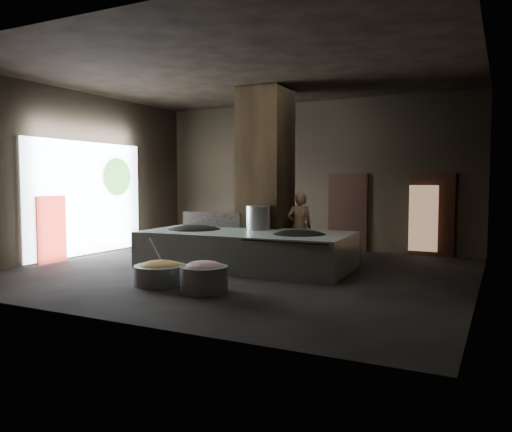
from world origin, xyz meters
The scene contains 28 objects.
floor centered at (0.00, 0.00, -0.05)m, with size 10.00×9.00×0.10m, color black.
ceiling centered at (0.00, 0.00, 4.55)m, with size 10.00×9.00×0.10m, color black.
back_wall centered at (0.00, 4.55, 2.25)m, with size 10.00×0.10×4.50m, color black.
front_wall centered at (0.00, -4.55, 2.25)m, with size 10.00×0.10×4.50m, color black.
left_wall centered at (-5.05, 0.00, 2.25)m, with size 0.10×9.00×4.50m, color black.
right_wall centered at (5.05, 0.00, 2.25)m, with size 0.10×9.00×4.50m, color black.
pillar centered at (-0.30, 1.90, 2.25)m, with size 1.20×1.20×4.50m, color black.
hearth_platform centered at (-0.14, 0.51, 0.43)m, with size 4.96×2.37×0.86m, color #ABBEAD.
platform_cap centered at (-0.14, 0.51, 0.82)m, with size 4.85×2.33×0.03m, color black.
wok_left centered at (-1.59, 0.46, 0.75)m, with size 1.56×1.56×0.43m, color black.
wok_left_rim centered at (-1.59, 0.46, 0.82)m, with size 1.59×1.59×0.05m, color black.
wok_right centered at (1.21, 0.56, 0.75)m, with size 1.45×1.45×0.41m, color black.
wok_right_rim centered at (1.21, 0.56, 0.82)m, with size 1.49×1.49×0.05m, color black.
stock_pot centered at (-0.09, 1.06, 1.13)m, with size 0.60×0.60×0.65m, color #9C9FA4.
splash_guard centered at (-1.59, 1.26, 1.03)m, with size 1.72×0.06×0.43m, color black.
cook centered at (0.62, 2.03, 0.89)m, with size 0.65×0.42×1.78m, color #9C724F.
veg_basin centered at (-0.78, -2.01, 0.19)m, with size 1.04×1.04×0.38m, color slate.
veg_fill centered at (-0.78, -2.01, 0.35)m, with size 0.85×0.85×0.26m, color #9DA550.
ladle centered at (-0.93, -1.86, 0.55)m, with size 0.03×0.03×0.82m, color #9C9FA4.
meat_basin centered at (0.41, -2.23, 0.24)m, with size 0.89×0.89×0.49m, color slate.
meat_fill centered at (0.41, -2.23, 0.45)m, with size 0.74×0.74×0.28m, color tan.
doorway_near centered at (1.20, 4.45, 1.10)m, with size 1.18×0.08×2.38m, color black.
doorway_near_glow centered at (1.24, 4.65, 1.05)m, with size 0.83×0.04×1.96m, color #8C6647.
doorway_far centered at (3.60, 4.45, 1.10)m, with size 1.18×0.08×2.38m, color black.
doorway_far_glow centered at (3.39, 4.24, 1.05)m, with size 0.77×0.04×1.82m, color #8C6647.
left_opening centered at (-4.95, 0.20, 1.60)m, with size 0.04×4.20×3.10m, color white.
pavilion_sliver centered at (-4.88, -1.10, 0.85)m, with size 0.05×0.90×1.70m, color maroon.
tree_silhouette centered at (-4.85, 1.30, 2.20)m, with size 0.28×1.10×1.10m, color #194714.
Camera 1 is at (5.40, -10.02, 2.07)m, focal length 35.00 mm.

